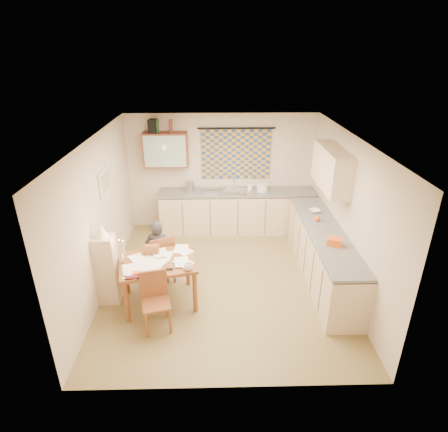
{
  "coord_description": "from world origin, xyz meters",
  "views": [
    {
      "loc": [
        -0.14,
        -5.48,
        3.76
      ],
      "look_at": [
        -0.0,
        0.2,
        1.15
      ],
      "focal_mm": 30.0,
      "sensor_mm": 36.0,
      "label": 1
    }
  ],
  "objects_px": {
    "counter_right": "(322,255)",
    "person": "(158,252)",
    "stove": "(340,290)",
    "dining_table": "(159,282)",
    "shelf_stand": "(107,270)",
    "counter_back": "(237,211)",
    "chair_far": "(161,266)"
  },
  "relations": [
    {
      "from": "counter_right",
      "to": "stove",
      "type": "bearing_deg",
      "value": -90.0
    },
    {
      "from": "stove",
      "to": "dining_table",
      "type": "relative_size",
      "value": 0.68
    },
    {
      "from": "dining_table",
      "to": "shelf_stand",
      "type": "xyz_separation_m",
      "value": [
        -0.8,
        0.06,
        0.2
      ]
    },
    {
      "from": "counter_back",
      "to": "dining_table",
      "type": "bearing_deg",
      "value": -118.38
    },
    {
      "from": "person",
      "to": "shelf_stand",
      "type": "relative_size",
      "value": 1.01
    },
    {
      "from": "stove",
      "to": "dining_table",
      "type": "bearing_deg",
      "value": 172.56
    },
    {
      "from": "dining_table",
      "to": "stove",
      "type": "bearing_deg",
      "value": -19.57
    },
    {
      "from": "stove",
      "to": "person",
      "type": "relative_size",
      "value": 0.74
    },
    {
      "from": "shelf_stand",
      "to": "person",
      "type": "bearing_deg",
      "value": 34.32
    },
    {
      "from": "counter_right",
      "to": "stove",
      "type": "distance_m",
      "value": 1.0
    },
    {
      "from": "dining_table",
      "to": "person",
      "type": "bearing_deg",
      "value": 85.62
    },
    {
      "from": "stove",
      "to": "shelf_stand",
      "type": "distance_m",
      "value": 3.57
    },
    {
      "from": "stove",
      "to": "person",
      "type": "distance_m",
      "value": 2.96
    },
    {
      "from": "dining_table",
      "to": "shelf_stand",
      "type": "bearing_deg",
      "value": 163.41
    },
    {
      "from": "dining_table",
      "to": "chair_far",
      "type": "bearing_deg",
      "value": 82.78
    },
    {
      "from": "dining_table",
      "to": "person",
      "type": "distance_m",
      "value": 0.6
    },
    {
      "from": "counter_back",
      "to": "dining_table",
      "type": "xyz_separation_m",
      "value": [
        -1.36,
        -2.52,
        -0.07
      ]
    },
    {
      "from": "counter_right",
      "to": "chair_far",
      "type": "height_order",
      "value": "counter_right"
    },
    {
      "from": "stove",
      "to": "person",
      "type": "height_order",
      "value": "person"
    },
    {
      "from": "chair_far",
      "to": "shelf_stand",
      "type": "bearing_deg",
      "value": 8.81
    },
    {
      "from": "stove",
      "to": "shelf_stand",
      "type": "xyz_separation_m",
      "value": [
        -3.54,
        0.42,
        0.14
      ]
    },
    {
      "from": "counter_right",
      "to": "dining_table",
      "type": "height_order",
      "value": "counter_right"
    },
    {
      "from": "chair_far",
      "to": "shelf_stand",
      "type": "xyz_separation_m",
      "value": [
        -0.75,
        -0.54,
        0.3
      ]
    },
    {
      "from": "counter_back",
      "to": "counter_right",
      "type": "xyz_separation_m",
      "value": [
        1.38,
        -1.88,
        -0.0
      ]
    },
    {
      "from": "counter_back",
      "to": "shelf_stand",
      "type": "height_order",
      "value": "shelf_stand"
    },
    {
      "from": "person",
      "to": "chair_far",
      "type": "bearing_deg",
      "value": -119.9
    },
    {
      "from": "counter_right",
      "to": "person",
      "type": "height_order",
      "value": "person"
    },
    {
      "from": "person",
      "to": "counter_back",
      "type": "bearing_deg",
      "value": -125.81
    },
    {
      "from": "stove",
      "to": "shelf_stand",
      "type": "bearing_deg",
      "value": 173.23
    },
    {
      "from": "counter_back",
      "to": "dining_table",
      "type": "relative_size",
      "value": 2.57
    },
    {
      "from": "counter_back",
      "to": "stove",
      "type": "bearing_deg",
      "value": -64.41
    },
    {
      "from": "stove",
      "to": "chair_far",
      "type": "bearing_deg",
      "value": 161.03
    }
  ]
}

